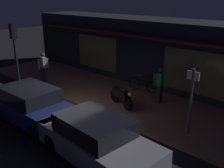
% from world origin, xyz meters
% --- Properties ---
extents(ground_plane, '(60.00, 60.00, 0.00)m').
position_xyz_m(ground_plane, '(0.00, 0.00, 0.00)').
color(ground_plane, black).
extents(sidewalk_slab, '(18.00, 4.00, 0.15)m').
position_xyz_m(sidewalk_slab, '(0.00, 3.00, 0.07)').
color(sidewalk_slab, brown).
rests_on(sidewalk_slab, ground_plane).
extents(storefront_building, '(18.00, 3.30, 3.60)m').
position_xyz_m(storefront_building, '(0.00, 6.39, 1.80)').
color(storefront_building, black).
rests_on(storefront_building, ground_plane).
extents(motorcycle, '(1.65, 0.75, 0.97)m').
position_xyz_m(motorcycle, '(1.26, 2.19, 0.65)').
color(motorcycle, black).
rests_on(motorcycle, sidewalk_slab).
extents(bicycle_parked, '(1.65, 0.42, 0.91)m').
position_xyz_m(bicycle_parked, '(0.81, 4.37, 0.51)').
color(bicycle_parked, black).
rests_on(bicycle_parked, sidewalk_slab).
extents(person_photographer, '(0.40, 0.62, 1.67)m').
position_xyz_m(person_photographer, '(-4.17, 1.79, 1.03)').
color(person_photographer, '#28232D').
rests_on(person_photographer, sidewalk_slab).
extents(person_bystander, '(0.62, 0.41, 1.67)m').
position_xyz_m(person_bystander, '(2.26, 3.64, 1.03)').
color(person_bystander, '#28232D').
rests_on(person_bystander, sidewalk_slab).
extents(sign_post, '(0.44, 0.09, 2.40)m').
position_xyz_m(sign_post, '(4.61, 1.94, 1.51)').
color(sign_post, '#47474C').
rests_on(sign_post, sidewalk_slab).
extents(traffic_light_pole, '(0.24, 0.33, 3.60)m').
position_xyz_m(traffic_light_pole, '(-3.43, -0.13, 2.48)').
color(traffic_light_pole, black).
rests_on(traffic_light_pole, ground_plane).
extents(parked_car_near, '(4.15, 1.88, 1.42)m').
position_xyz_m(parked_car_near, '(-0.56, -1.15, 0.70)').
color(parked_car_near, black).
rests_on(parked_car_near, ground_plane).
extents(parked_car_far, '(4.19, 1.99, 1.42)m').
position_xyz_m(parked_car_far, '(3.25, -1.21, 0.70)').
color(parked_car_far, black).
rests_on(parked_car_far, ground_plane).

